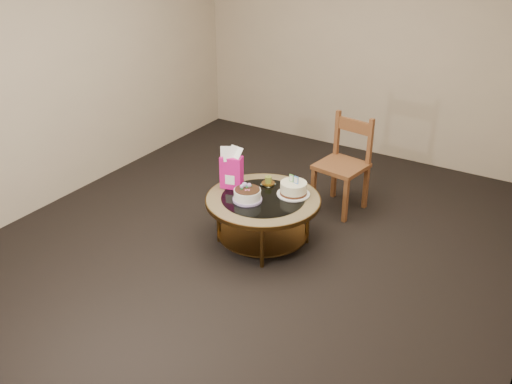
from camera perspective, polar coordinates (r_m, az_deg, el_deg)
The scene contains 8 objects.
ground at distance 5.23m, azimuth 0.68°, elevation -4.98°, with size 5.00×5.00×0.00m, color black.
room_walls at distance 4.60m, azimuth 0.79°, elevation 11.52°, with size 4.52×5.02×2.61m.
coffee_table at distance 5.04m, azimuth 0.71°, elevation -1.34°, with size 1.02×1.02×0.46m.
decorated_cake at distance 4.93m, azimuth -0.87°, elevation -0.33°, with size 0.26×0.26×0.15m.
cream_cake at distance 5.03m, azimuth 3.77°, elevation 0.33°, with size 0.29×0.29×0.19m.
gift_bag at distance 5.10m, azimuth -2.46°, elevation 2.42°, with size 0.21×0.18×0.39m.
pillar_candle at distance 5.21m, azimuth 1.23°, elevation 1.03°, with size 0.12×0.12×0.09m.
dining_chair at distance 5.66m, azimuth 8.75°, elevation 2.81°, with size 0.50×0.50×0.95m.
Camera 1 is at (2.28, -3.80, 2.78)m, focal length 40.00 mm.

